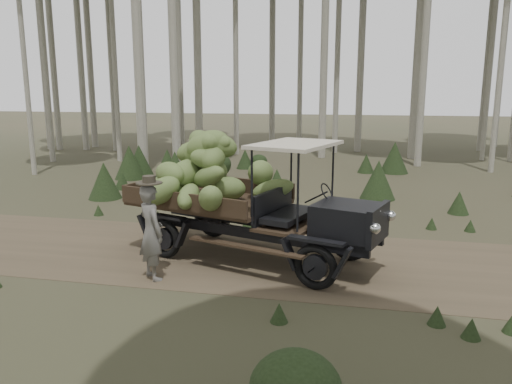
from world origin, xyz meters
TOP-DOWN VIEW (x-y plane):
  - ground at (0.00, 0.00)m, footprint 120.00×120.00m
  - dirt_track at (0.00, 0.00)m, footprint 70.00×4.00m
  - banana_truck at (-0.71, 0.02)m, footprint 5.50×3.27m
  - farmer at (-1.69, -1.52)m, footprint 0.76×0.74m
  - undergrowth at (-1.29, 3.41)m, footprint 18.77×24.62m

SIDE VIEW (x-z plane):
  - ground at x=0.00m, z-range 0.00..0.00m
  - dirt_track at x=0.00m, z-range 0.00..0.01m
  - undergrowth at x=-1.29m, z-range -0.14..1.20m
  - farmer at x=-1.69m, z-range -0.05..1.85m
  - banana_truck at x=-0.71m, z-range 0.18..2.86m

